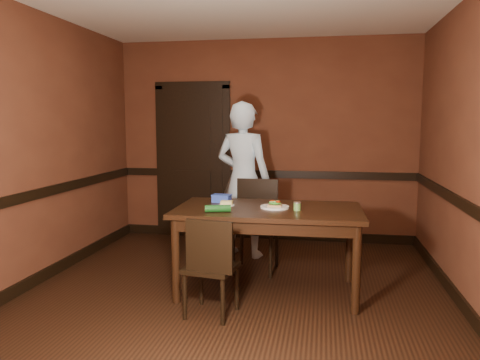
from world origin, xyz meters
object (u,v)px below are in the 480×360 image
(chair_far, at_px, (256,227))
(cheese_saucer, at_px, (227,204))
(dining_table, at_px, (268,250))
(sandwich_plate, at_px, (275,206))
(chair_near, at_px, (211,266))
(sauce_jar, at_px, (297,206))
(person, at_px, (243,180))
(food_tub, at_px, (222,198))

(chair_far, bearing_deg, cheese_saucer, -107.88)
(dining_table, relative_size, sandwich_plate, 6.38)
(chair_near, bearing_deg, chair_far, -90.31)
(sauce_jar, xyz_separation_m, cheese_saucer, (-0.68, 0.14, -0.02))
(person, xyz_separation_m, cheese_saucer, (0.03, -1.11, -0.09))
(sandwich_plate, distance_m, sauce_jar, 0.23)
(sandwich_plate, distance_m, cheese_saucer, 0.47)
(cheese_saucer, bearing_deg, dining_table, -7.43)
(person, xyz_separation_m, sauce_jar, (0.71, -1.24, -0.07))
(dining_table, height_order, chair_near, chair_near)
(dining_table, relative_size, chair_far, 1.76)
(dining_table, distance_m, cheese_saucer, 0.59)
(food_tub, bearing_deg, sauce_jar, -14.93)
(sauce_jar, bearing_deg, food_tub, 157.95)
(person, distance_m, sauce_jar, 1.43)
(food_tub, bearing_deg, cheese_saucer, -56.04)
(chair_near, distance_m, sandwich_plate, 0.88)
(dining_table, xyz_separation_m, chair_near, (-0.40, -0.62, 0.02))
(sauce_jar, bearing_deg, chair_far, 125.46)
(person, relative_size, sandwich_plate, 6.82)
(chair_near, height_order, cheese_saucer, cheese_saucer)
(chair_near, xyz_separation_m, person, (-0.04, 1.78, 0.50))
(dining_table, distance_m, chair_far, 0.63)
(person, height_order, sandwich_plate, person)
(sauce_jar, relative_size, cheese_saucer, 0.54)
(sandwich_plate, xyz_separation_m, sauce_jar, (0.21, -0.09, 0.02))
(chair_near, relative_size, cheese_saucer, 5.72)
(chair_far, distance_m, person, 0.75)
(chair_far, height_order, sandwich_plate, chair_far)
(dining_table, distance_m, sauce_jar, 0.53)
(sandwich_plate, height_order, food_tub, food_tub)
(chair_near, relative_size, person, 0.46)
(sauce_jar, height_order, food_tub, sauce_jar)
(sandwich_plate, height_order, sauce_jar, sauce_jar)
(person, bearing_deg, chair_far, 127.05)
(chair_far, bearing_deg, food_tub, -126.13)
(chair_near, bearing_deg, food_tub, -74.54)
(chair_far, height_order, cheese_saucer, chair_far)
(dining_table, bearing_deg, cheese_saucer, 171.52)
(chair_far, relative_size, food_tub, 4.97)
(chair_near, distance_m, cheese_saucer, 0.79)
(dining_table, height_order, person, person)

